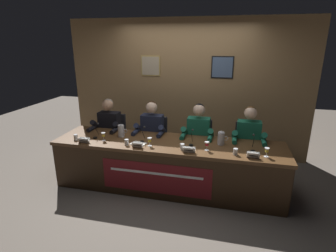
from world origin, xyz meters
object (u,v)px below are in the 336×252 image
at_px(panelist_far_left, 108,129).
at_px(nameplate_far_right, 253,155).
at_px(juice_glass_center_left, 150,140).
at_px(microphone_far_right, 253,146).
at_px(water_cup_center_right, 182,147).
at_px(juice_glass_center_right, 207,144).
at_px(panelist_center_left, 151,132).
at_px(document_stack_center_left, 138,144).
at_px(chair_far_left, 114,140).
at_px(water_cup_far_right, 235,152).
at_px(water_pitcher_left_side, 121,131).
at_px(juice_glass_far_left, 103,135).
at_px(nameplate_center_left, 137,145).
at_px(chair_center_right, 199,147).
at_px(nameplate_center_right, 189,150).
at_px(water_pitcher_right_side, 221,138).
at_px(chair_center_left, 155,144).
at_px(nameplate_far_left, 84,140).
at_px(water_cup_center_left, 127,142).
at_px(water_cup_far_left, 76,137).
at_px(chair_far_right, 246,152).
at_px(conference_table, 166,159).
at_px(panelist_far_right, 248,140).
at_px(panelist_center_right, 198,136).
at_px(microphone_center_left, 143,137).
at_px(microphone_far_left, 96,133).
at_px(microphone_center_right, 192,140).

relative_size(panelist_far_left, nameplate_far_right, 7.78).
distance_m(juice_glass_center_left, microphone_far_right, 1.44).
bearing_deg(water_cup_center_right, juice_glass_center_right, 9.74).
bearing_deg(panelist_center_left, nameplate_far_right, -24.17).
bearing_deg(document_stack_center_left, chair_far_left, 134.08).
distance_m(water_cup_far_right, water_pitcher_left_side, 1.78).
height_order(juice_glass_far_left, microphone_far_right, microphone_far_right).
xyz_separation_m(nameplate_center_left, water_cup_far_right, (1.35, 0.07, -0.00)).
distance_m(juice_glass_far_left, chair_center_right, 1.61).
distance_m(nameplate_center_right, document_stack_center_left, 0.78).
xyz_separation_m(chair_far_left, water_pitcher_left_side, (0.40, -0.55, 0.39)).
relative_size(panelist_far_left, document_stack_center_left, 5.22).
relative_size(juice_glass_center_right, water_cup_far_right, 1.46).
bearing_deg(panelist_far_left, water_pitcher_right_side, -9.58).
bearing_deg(nameplate_center_right, water_cup_center_right, 142.43).
bearing_deg(panelist_center_left, nameplate_center_right, -43.98).
relative_size(juice_glass_center_right, document_stack_center_left, 0.52).
relative_size(chair_center_left, water_cup_center_right, 10.77).
bearing_deg(nameplate_far_left, chair_center_left, 49.19).
height_order(water_cup_center_left, water_pitcher_right_side, water_pitcher_right_side).
relative_size(water_cup_far_left, chair_center_left, 0.09).
relative_size(chair_center_left, juice_glass_center_left, 7.39).
relative_size(microphone_far_right, water_pitcher_right_side, 1.03).
height_order(water_cup_center_right, chair_far_right, chair_far_right).
height_order(water_cup_far_left, panelist_center_left, panelist_center_left).
height_order(water_cup_far_left, nameplate_center_right, water_cup_far_left).
height_order(juice_glass_far_left, chair_center_left, chair_center_left).
bearing_deg(panelist_center_left, juice_glass_far_left, -134.58).
xyz_separation_m(water_cup_center_left, nameplate_far_right, (1.76, -0.05, 0.00)).
distance_m(water_cup_far_right, document_stack_center_left, 1.38).
xyz_separation_m(conference_table, panelist_far_right, (1.18, 0.52, 0.21)).
relative_size(water_cup_far_left, juice_glass_center_right, 0.69).
bearing_deg(nameplate_center_left, juice_glass_center_right, 7.78).
height_order(chair_far_left, nameplate_center_left, chair_far_left).
distance_m(panelist_center_right, water_pitcher_left_side, 1.22).
xyz_separation_m(microphone_center_left, panelist_center_right, (0.76, 0.48, -0.09)).
relative_size(juice_glass_center_left, microphone_center_left, 0.57).
relative_size(conference_table, microphone_far_left, 15.89).
relative_size(conference_table, nameplate_far_left, 19.92).
height_order(microphone_center_right, water_pitcher_right_side, microphone_center_right).
distance_m(panelist_center_left, microphone_center_left, 0.49).
relative_size(conference_table, panelist_far_left, 2.76).
height_order(chair_center_left, water_cup_center_left, chair_center_left).
height_order(nameplate_center_right, water_cup_far_right, water_cup_far_right).
bearing_deg(conference_table, chair_far_left, 148.34).
height_order(conference_table, panelist_center_right, panelist_center_right).
distance_m(microphone_center_right, panelist_far_right, 0.93).
bearing_deg(panelist_far_right, juice_glass_center_left, -155.84).
xyz_separation_m(water_cup_far_left, microphone_far_right, (2.60, 0.19, 0.04)).
relative_size(juice_glass_center_left, water_cup_center_right, 1.46).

